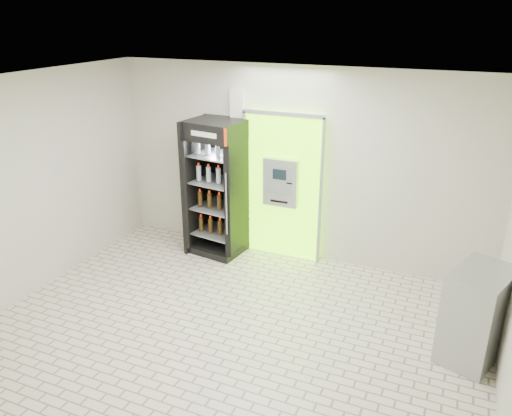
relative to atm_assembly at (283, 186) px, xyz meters
The scene contains 6 objects.
ground 2.69m from the atm_assembly, 85.26° to the right, with size 6.00×6.00×0.00m, color beige.
room_shell 2.51m from the atm_assembly, 85.26° to the right, with size 6.00×6.00×6.00m.
atm_assembly is the anchor object (origin of this frame).
pillar 0.79m from the atm_assembly, behind, with size 0.22×0.11×2.60m.
beverage_cooler 1.05m from the atm_assembly, 164.50° to the right, with size 0.91×0.85×2.18m.
steel_cabinet 3.38m from the atm_assembly, 28.66° to the right, with size 0.81×0.96×1.10m.
Camera 1 is at (2.32, -4.51, 3.72)m, focal length 35.00 mm.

